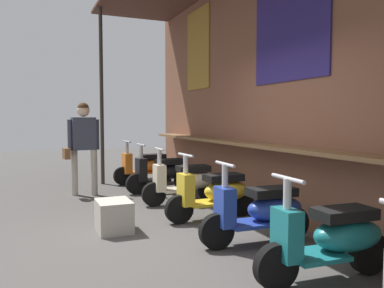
% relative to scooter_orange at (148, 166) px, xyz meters
% --- Properties ---
extents(ground_plane, '(28.78, 28.78, 0.00)m').
position_rel_scooter_orange_xyz_m(ground_plane, '(4.01, -1.08, -0.39)').
color(ground_plane, '#474442').
extents(market_stall_facade, '(10.28, 2.12, 3.94)m').
position_rel_scooter_orange_xyz_m(market_stall_facade, '(4.01, 0.83, 1.76)').
color(market_stall_facade, brown).
rests_on(market_stall_facade, ground_plane).
extents(scooter_orange, '(0.48, 1.40, 0.97)m').
position_rel_scooter_orange_xyz_m(scooter_orange, '(0.00, 0.00, 0.00)').
color(scooter_orange, orange).
rests_on(scooter_orange, ground_plane).
extents(scooter_black, '(0.47, 1.40, 0.97)m').
position_rel_scooter_orange_xyz_m(scooter_black, '(1.13, 0.00, 0.00)').
color(scooter_black, black).
rests_on(scooter_black, ground_plane).
extents(scooter_cream, '(0.46, 1.40, 0.97)m').
position_rel_scooter_orange_xyz_m(scooter_cream, '(2.28, 0.00, 0.00)').
color(scooter_cream, beige).
rests_on(scooter_cream, ground_plane).
extents(scooter_yellow, '(0.46, 1.40, 0.97)m').
position_rel_scooter_orange_xyz_m(scooter_yellow, '(3.39, 0.00, 0.00)').
color(scooter_yellow, gold).
rests_on(scooter_yellow, ground_plane).
extents(scooter_blue, '(0.47, 1.40, 0.97)m').
position_rel_scooter_orange_xyz_m(scooter_blue, '(4.58, 0.00, 0.00)').
color(scooter_blue, '#233D9E').
rests_on(scooter_blue, ground_plane).
extents(scooter_teal, '(0.48, 1.40, 0.97)m').
position_rel_scooter_orange_xyz_m(scooter_teal, '(5.70, -0.00, 0.00)').
color(scooter_teal, '#197075').
rests_on(scooter_teal, ground_plane).
extents(shopper_with_handbag, '(0.32, 0.68, 1.75)m').
position_rel_scooter_orange_xyz_m(shopper_with_handbag, '(0.84, -1.52, 0.69)').
color(shopper_with_handbag, '#ADA393').
rests_on(shopper_with_handbag, ground_plane).
extents(merchandise_crate, '(0.53, 0.43, 0.40)m').
position_rel_scooter_orange_xyz_m(merchandise_crate, '(3.41, -1.49, -0.19)').
color(merchandise_crate, '#B2A899').
rests_on(merchandise_crate, ground_plane).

